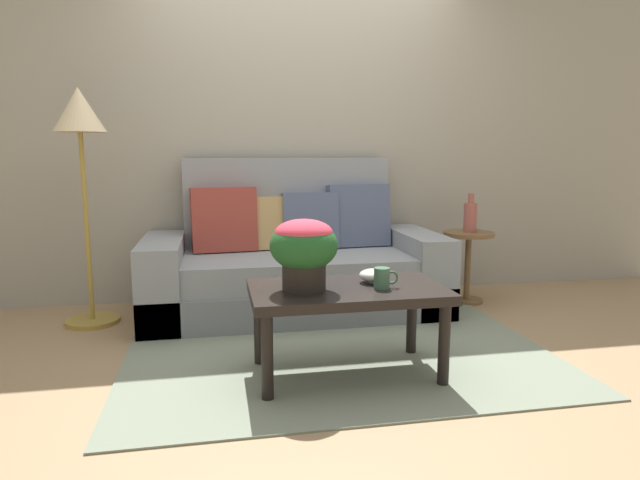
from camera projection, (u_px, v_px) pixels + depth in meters
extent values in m
plane|color=#997A56|center=(334.00, 346.00, 3.22)|extent=(14.00, 14.00, 0.00)
cube|color=gray|center=(299.00, 130.00, 4.28)|extent=(6.40, 0.12, 2.62)
cube|color=gray|center=(336.00, 348.00, 3.19)|extent=(2.38, 1.87, 0.01)
cube|color=slate|center=(295.00, 296.00, 3.90)|extent=(2.09, 0.92, 0.24)
cube|color=gray|center=(296.00, 268.00, 3.85)|extent=(1.55, 0.83, 0.19)
cube|color=gray|center=(288.00, 216.00, 4.18)|extent=(1.55, 0.17, 0.88)
cube|color=gray|center=(163.00, 280.00, 3.70)|extent=(0.27, 0.92, 0.56)
cube|color=gray|center=(416.00, 269.00, 4.05)|extent=(0.27, 0.92, 0.56)
cube|color=tan|center=(270.00, 223.00, 4.01)|extent=(0.39, 0.19, 0.40)
cube|color=#4C5670|center=(310.00, 221.00, 4.05)|extent=(0.42, 0.22, 0.43)
cube|color=#93382D|center=(224.00, 220.00, 3.92)|extent=(0.48, 0.26, 0.47)
cube|color=#4C5670|center=(358.00, 216.00, 4.13)|extent=(0.48, 0.22, 0.48)
cylinder|color=black|center=(267.00, 358.00, 2.49)|extent=(0.06, 0.06, 0.42)
cylinder|color=black|center=(444.00, 345.00, 2.65)|extent=(0.06, 0.06, 0.42)
cylinder|color=black|center=(259.00, 328.00, 2.92)|extent=(0.06, 0.06, 0.42)
cylinder|color=black|center=(412.00, 318.00, 3.08)|extent=(0.06, 0.06, 0.42)
cube|color=black|center=(348.00, 292.00, 2.75)|extent=(0.98, 0.56, 0.05)
cylinder|color=brown|center=(466.00, 300.00, 4.19)|extent=(0.25, 0.25, 0.03)
cylinder|color=brown|center=(468.00, 268.00, 4.15)|extent=(0.05, 0.05, 0.49)
cylinder|color=brown|center=(469.00, 234.00, 4.11)|extent=(0.38, 0.38, 0.03)
cylinder|color=olive|center=(93.00, 321.00, 3.67)|extent=(0.35, 0.35, 0.03)
cylinder|color=olive|center=(87.00, 228.00, 3.57)|extent=(0.03, 0.03, 1.24)
cone|color=beige|center=(79.00, 109.00, 3.45)|extent=(0.32, 0.32, 0.28)
cylinder|color=black|center=(304.00, 276.00, 2.67)|extent=(0.21, 0.21, 0.14)
ellipsoid|color=#1E5123|center=(304.00, 245.00, 2.64)|extent=(0.33, 0.33, 0.25)
ellipsoid|color=#DB384C|center=(304.00, 233.00, 2.64)|extent=(0.28, 0.28, 0.14)
cylinder|color=#3D664C|center=(382.00, 278.00, 2.71)|extent=(0.08, 0.08, 0.10)
torus|color=#3D664C|center=(392.00, 278.00, 2.72)|extent=(0.07, 0.01, 0.07)
cylinder|color=silver|center=(373.00, 281.00, 2.83)|extent=(0.05, 0.05, 0.02)
ellipsoid|color=silver|center=(373.00, 275.00, 2.83)|extent=(0.15, 0.15, 0.07)
cylinder|color=#934C42|center=(470.00, 218.00, 4.10)|extent=(0.10, 0.10, 0.22)
cylinder|color=#934C42|center=(471.00, 198.00, 4.07)|extent=(0.04, 0.04, 0.07)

